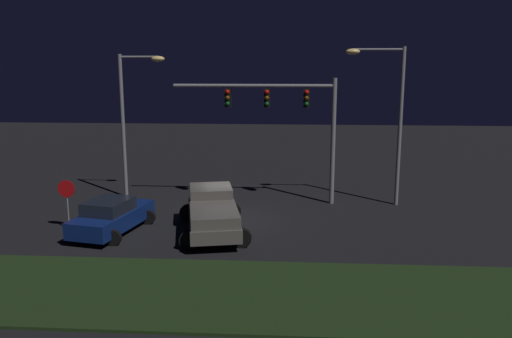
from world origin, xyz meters
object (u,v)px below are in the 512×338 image
object	(u,v)px
pickup_truck	(212,210)
traffic_signal_gantry	(286,110)
street_lamp_left	(131,108)
car_sedan	(112,216)
stop_sign	(67,195)
street_lamp_right	(389,106)

from	to	relation	value
pickup_truck	traffic_signal_gantry	bearing A→B (deg)	-42.41
pickup_truck	street_lamp_left	size ratio (longest dim) A/B	0.74
traffic_signal_gantry	car_sedan	bearing A→B (deg)	-143.28
car_sedan	stop_sign	world-z (taller)	stop_sign
street_lamp_right	stop_sign	size ratio (longest dim) A/B	3.60
pickup_truck	traffic_signal_gantry	size ratio (longest dim) A/B	0.68
street_lamp_right	traffic_signal_gantry	bearing A→B (deg)	179.78
car_sedan	street_lamp_right	size ratio (longest dim) A/B	0.58
pickup_truck	car_sedan	distance (m)	4.35
car_sedan	street_lamp_left	distance (m)	7.48
street_lamp_left	street_lamp_right	bearing A→B (deg)	-2.88
car_sedan	street_lamp_left	size ratio (longest dim) A/B	0.61
stop_sign	street_lamp_right	bearing A→B (deg)	19.63
pickup_truck	stop_sign	distance (m)	6.41
pickup_truck	street_lamp_right	size ratio (longest dim) A/B	0.71
car_sedan	street_lamp_right	xyz separation A→B (m)	(12.57, 5.50, 4.36)
traffic_signal_gantry	pickup_truck	bearing A→B (deg)	-120.70
street_lamp_right	stop_sign	distance (m)	15.92
traffic_signal_gantry	street_lamp_left	xyz separation A→B (m)	(-8.22, 0.65, -0.02)
street_lamp_left	stop_sign	distance (m)	6.87
street_lamp_left	street_lamp_right	distance (m)	13.41
traffic_signal_gantry	street_lamp_right	size ratio (longest dim) A/B	1.04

